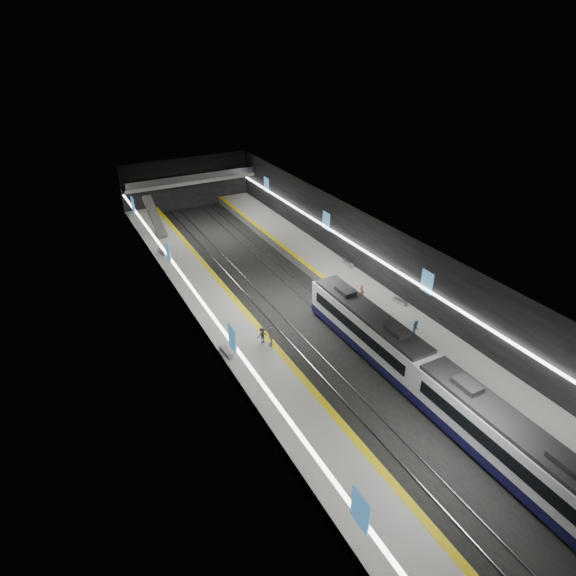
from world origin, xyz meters
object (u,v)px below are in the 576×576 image
passenger_right_a (361,292)px  passenger_right_b (416,328)px  bench_left_near (226,352)px  train (426,376)px  passenger_left_a (271,336)px  bench_right_near (400,301)px  passenger_left_b (262,335)px  bench_left_far (162,252)px  bench_right_far (348,263)px  escalator (155,216)px

passenger_right_a → passenger_right_b: (0.49, -7.72, -0.04)m
bench_left_near → passenger_right_b: (16.28, -5.43, 0.54)m
train → passenger_left_a: 13.42m
bench_right_near → passenger_right_a: size_ratio=1.00×
bench_left_near → passenger_left_b: bearing=-4.1°
train → passenger_right_a: 14.20m
bench_left_near → train: bearing=-49.1°
bench_left_near → bench_left_far: bearing=82.9°
train → bench_right_far: 22.00m
passenger_left_a → bench_right_far: bearing=145.0°
bench_left_far → bench_right_far: size_ratio=0.94×
passenger_right_a → passenger_left_b: size_ratio=1.05×
passenger_left_b → bench_left_near: bearing=-0.3°
bench_left_near → passenger_right_a: 15.97m
train → passenger_left_b: bearing=126.6°
escalator → passenger_right_b: size_ratio=5.23×
escalator → bench_left_far: size_ratio=4.57×
train → escalator: bearing=103.2°
passenger_right_a → bench_left_far: bearing=24.6°
bench_left_far → passenger_right_b: size_ratio=1.15×
passenger_right_a → bench_right_near: bearing=-143.5°
escalator → bench_left_near: size_ratio=4.38×
passenger_left_a → passenger_left_b: passenger_left_a is taller
bench_left_near → passenger_right_b: bearing=-24.0°
bench_left_near → passenger_right_b: size_ratio=1.19×
bench_left_near → passenger_left_a: size_ratio=0.98×
train → bench_left_near: (-12.00, 11.38, -0.97)m
train → passenger_left_b: train is taller
bench_right_near → passenger_left_b: bearing=167.7°
passenger_right_b → passenger_left_b: 13.94m
escalator → passenger_left_a: 31.82m
bench_left_near → bench_right_near: bearing=-6.5°
bench_right_far → passenger_right_b: size_ratio=1.22×
bench_left_far → passenger_left_a: size_ratio=0.94×
escalator → bench_left_far: escalator is taller
passenger_left_b → escalator: bearing=-89.0°
bench_right_near → passenger_right_a: (-2.92, 2.60, 0.61)m
train → passenger_right_b: size_ratio=19.66×
bench_left_far → bench_right_near: bearing=-62.3°
passenger_right_a → passenger_right_b: bearing=171.8°
passenger_right_a → passenger_left_a: (-11.81, -2.92, 0.12)m
passenger_left_a → bench_left_near: bearing=-77.8°
escalator → bench_right_near: 35.64m
escalator → passenger_left_a: bearing=-86.4°
train → escalator: (-10.00, 42.51, 0.70)m
bench_left_far → passenger_right_a: passenger_right_a is taller
passenger_left_b → passenger_left_a: bearing=123.3°
train → passenger_right_b: bearing=54.3°
passenger_right_a → passenger_left_a: bearing=92.1°
bench_left_near → bench_right_near: size_ratio=1.13×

